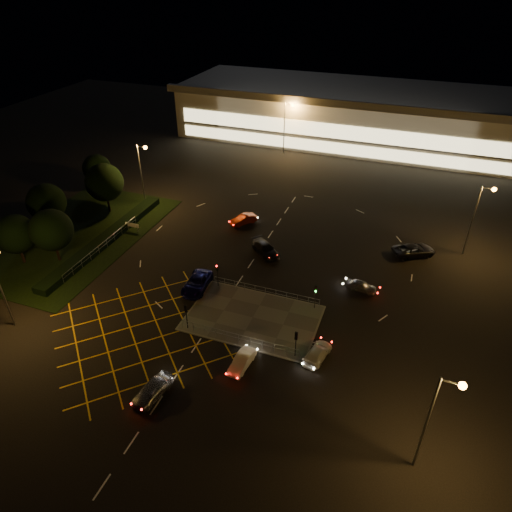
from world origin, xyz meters
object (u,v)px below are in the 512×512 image
(car_left_blue, at_px, (197,283))
(car_right_silver, at_px, (361,286))
(car_circ_red, at_px, (243,219))
(car_approach_white, at_px, (317,353))
(car_near_silver, at_px, (152,390))
(signal_ne, at_px, (316,292))
(car_queue_white, at_px, (242,361))
(car_far_dkgrey, at_px, (265,249))
(car_east_grey, at_px, (414,250))
(signal_sw, at_px, (186,312))
(signal_nw, at_px, (217,271))
(signal_se, at_px, (296,339))

(car_left_blue, distance_m, car_right_silver, 19.72)
(car_circ_red, relative_size, car_approach_white, 0.99)
(car_near_silver, relative_size, car_left_blue, 0.81)
(car_near_silver, bearing_deg, car_approach_white, 47.55)
(signal_ne, bearing_deg, car_circ_red, 133.48)
(car_near_silver, distance_m, car_queue_white, 8.80)
(car_far_dkgrey, relative_size, car_east_grey, 0.90)
(signal_sw, xyz_separation_m, car_far_dkgrey, (2.96, 16.96, -1.62))
(signal_nw, distance_m, signal_ne, 12.00)
(signal_nw, relative_size, car_approach_white, 0.74)
(signal_se, distance_m, car_east_grey, 25.39)
(car_near_silver, distance_m, car_circ_red, 33.02)
(car_queue_white, distance_m, car_east_grey, 30.00)
(car_near_silver, relative_size, car_far_dkgrey, 0.87)
(car_far_dkgrey, bearing_deg, signal_se, -110.57)
(car_right_silver, bearing_deg, signal_sw, 135.19)
(car_east_grey, bearing_deg, signal_ne, 115.80)
(signal_sw, distance_m, signal_se, 12.00)
(car_left_blue, xyz_separation_m, car_right_silver, (18.63, 6.46, -0.14))
(car_far_dkgrey, distance_m, car_approach_white, 19.76)
(car_approach_white, bearing_deg, car_far_dkgrey, -43.78)
(car_approach_white, bearing_deg, car_left_blue, -8.75)
(car_right_silver, bearing_deg, car_circ_red, 67.92)
(signal_sw, distance_m, car_approach_white, 14.23)
(car_east_grey, bearing_deg, car_right_silver, 120.41)
(signal_nw, bearing_deg, signal_ne, 0.00)
(car_queue_white, bearing_deg, car_right_silver, 67.15)
(car_queue_white, bearing_deg, car_left_blue, 140.66)
(car_far_dkgrey, height_order, car_right_silver, car_far_dkgrey)
(car_near_silver, bearing_deg, car_right_silver, 66.21)
(car_left_blue, height_order, car_circ_red, car_left_blue)
(car_circ_red, bearing_deg, signal_ne, -9.65)
(car_near_silver, xyz_separation_m, car_right_silver, (15.24, 22.39, -0.14))
(signal_nw, bearing_deg, car_far_dkgrey, 71.73)
(signal_se, relative_size, signal_ne, 1.00)
(signal_se, bearing_deg, car_far_dkgrey, -61.94)
(signal_se, relative_size, car_near_silver, 0.71)
(car_circ_red, xyz_separation_m, car_east_grey, (24.58, -0.24, 0.10))
(car_near_silver, distance_m, car_east_grey, 38.49)
(signal_ne, height_order, car_circ_red, signal_ne)
(signal_se, relative_size, car_circ_red, 0.75)
(car_near_silver, height_order, car_far_dkgrey, car_near_silver)
(car_east_grey, xyz_separation_m, car_approach_white, (-7.63, -22.75, -0.17))
(car_queue_white, distance_m, car_right_silver, 18.54)
(signal_se, bearing_deg, car_near_silver, 40.15)
(signal_sw, xyz_separation_m, car_right_silver, (16.41, 13.25, -1.75))
(car_left_blue, height_order, car_right_silver, car_left_blue)
(signal_nw, relative_size, car_far_dkgrey, 0.62)
(car_near_silver, bearing_deg, signal_se, 50.61)
(signal_ne, distance_m, car_east_grey, 18.30)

